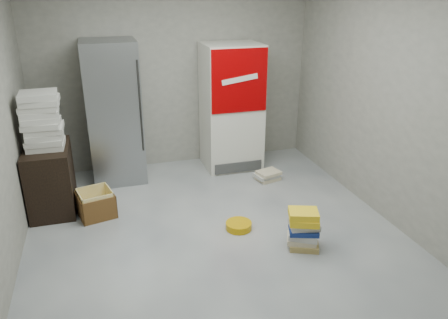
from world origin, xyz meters
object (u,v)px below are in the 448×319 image
Objects in this scene: coke_cooler at (231,107)px; phonebook_stack_main at (303,229)px; cardboard_box at (96,205)px; wood_shelf at (51,179)px; steel_fridge at (114,113)px.

phonebook_stack_main is at bearing -88.84° from coke_cooler.
coke_cooler reaches higher than phonebook_stack_main.
coke_cooler reaches higher than cardboard_box.
cardboard_box is at bearing -32.57° from wood_shelf.
cardboard_box is (0.49, -0.31, -0.27)m from wood_shelf.
wood_shelf is 1.84× the size of phonebook_stack_main.
coke_cooler is at bearing -0.18° from steel_fridge.
phonebook_stack_main is (0.05, -2.35, -0.69)m from coke_cooler.
coke_cooler is at bearing 16.28° from wood_shelf.
coke_cooler is 4.14× the size of phonebook_stack_main.
phonebook_stack_main is at bearing -46.34° from cardboard_box.
steel_fridge is 2.37× the size of wood_shelf.
wood_shelf is (-0.83, -0.73, -0.55)m from steel_fridge.
coke_cooler is 2.38m from cardboard_box.
wood_shelf reaches higher than phonebook_stack_main.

